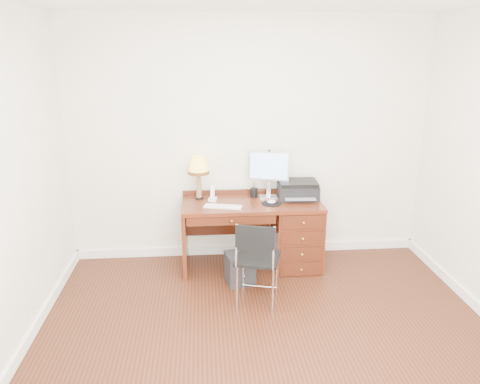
{
  "coord_description": "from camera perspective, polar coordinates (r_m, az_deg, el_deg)",
  "views": [
    {
      "loc": [
        -0.52,
        -3.35,
        2.35
      ],
      "look_at": [
        -0.14,
        1.2,
        0.93
      ],
      "focal_mm": 35.0,
      "sensor_mm": 36.0,
      "label": 1
    }
  ],
  "objects": [
    {
      "name": "leg_lamp",
      "position": [
        5.08,
        -5.1,
        2.99
      ],
      "size": [
        0.23,
        0.23,
        0.48
      ],
      "color": "black",
      "rests_on": "desk"
    },
    {
      "name": "desk",
      "position": [
        5.21,
        4.95,
        -4.64
      ],
      "size": [
        1.5,
        0.67,
        0.75
      ],
      "color": "#572212",
      "rests_on": "ground"
    },
    {
      "name": "keyboard",
      "position": [
        4.88,
        -2.09,
        -1.78
      ],
      "size": [
        0.41,
        0.2,
        0.01
      ],
      "primitive_type": "cube",
      "rotation": [
        0.0,
        0.0,
        -0.24
      ],
      "color": "white",
      "rests_on": "desk"
    },
    {
      "name": "phone",
      "position": [
        5.07,
        -3.35,
        -0.54
      ],
      "size": [
        0.1,
        0.1,
        0.17
      ],
      "rotation": [
        0.0,
        0.0,
        -0.25
      ],
      "color": "white",
      "rests_on": "desk"
    },
    {
      "name": "ground",
      "position": [
        4.13,
        3.53,
        -17.46
      ],
      "size": [
        4.0,
        4.0,
        0.0
      ],
      "primitive_type": "plane",
      "color": "#32150B",
      "rests_on": "ground"
    },
    {
      "name": "pen_cup",
      "position": [
        5.19,
        1.7,
        -0.09
      ],
      "size": [
        0.08,
        0.08,
        0.1
      ],
      "primitive_type": "cylinder",
      "color": "black",
      "rests_on": "desk"
    },
    {
      "name": "equipment_box",
      "position": [
        4.9,
        -0.03,
        -9.27
      ],
      "size": [
        0.32,
        0.32,
        0.32
      ],
      "primitive_type": "cube",
      "rotation": [
        0.0,
        0.0,
        0.2
      ],
      "color": "black",
      "rests_on": "ground"
    },
    {
      "name": "monitor",
      "position": [
        5.15,
        3.47,
        2.88
      ],
      "size": [
        0.44,
        0.2,
        0.51
      ],
      "rotation": [
        0.0,
        0.0,
        -0.28
      ],
      "color": "silver",
      "rests_on": "desk"
    },
    {
      "name": "printer",
      "position": [
        5.2,
        7.06,
        0.31
      ],
      "size": [
        0.45,
        0.36,
        0.19
      ],
      "rotation": [
        0.0,
        0.0,
        -0.05
      ],
      "color": "black",
      "rests_on": "desk"
    },
    {
      "name": "room_shell",
      "position": [
        4.63,
        2.41,
        -12.52
      ],
      "size": [
        4.0,
        4.0,
        4.0
      ],
      "color": "white",
      "rests_on": "ground"
    },
    {
      "name": "chair",
      "position": [
        4.37,
        2.27,
        -7.67
      ],
      "size": [
        0.48,
        0.49,
        0.84
      ],
      "rotation": [
        0.0,
        0.0,
        -0.26
      ],
      "color": "black",
      "rests_on": "ground"
    },
    {
      "name": "mouse_pad",
      "position": [
        4.99,
        3.87,
        -1.32
      ],
      "size": [
        0.21,
        0.21,
        0.04
      ],
      "color": "black",
      "rests_on": "desk"
    }
  ]
}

